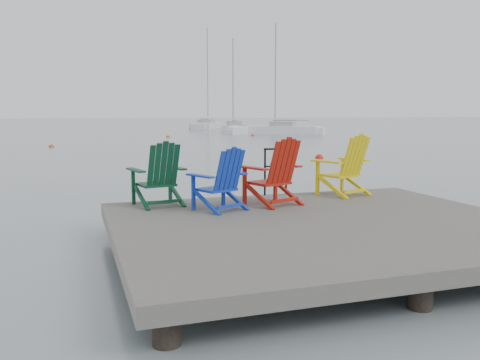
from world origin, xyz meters
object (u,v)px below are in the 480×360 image
object	(u,v)px
chair_yellow	(346,165)
chair_green	(159,174)
sailboat_near	(234,130)
buoy_b	(51,147)
buoy_c	(168,137)
handrail	(276,167)
sailboat_far	(279,131)
chair_red	(275,172)
buoy_d	(253,136)
sailboat_mid	(207,126)
buoy_a	(319,158)
chair_blue	(221,179)

from	to	relation	value
chair_yellow	chair_green	bearing A→B (deg)	160.01
chair_green	sailboat_near	size ratio (longest dim) A/B	0.11
chair_green	sailboat_near	xyz separation A→B (m)	(14.47, 41.47, -0.69)
buoy_b	buoy_c	xyz separation A→B (m)	(9.01, 10.21, 0.00)
handrail	sailboat_far	size ratio (longest dim) A/B	0.08
chair_red	buoy_d	size ratio (longest dim) A/B	3.54
sailboat_mid	buoy_a	distance (m)	45.65
sailboat_near	sailboat_mid	bearing A→B (deg)	94.76
chair_green	sailboat_far	xyz separation A→B (m)	(17.77, 37.25, -0.69)
sailboat_near	buoy_b	bearing A→B (deg)	-125.22
sailboat_mid	buoy_a	size ratio (longest dim) A/B	35.02
buoy_c	handrail	bearing A→B (deg)	-96.89
sailboat_far	buoy_a	bearing A→B (deg)	-159.51
buoy_a	handrail	bearing A→B (deg)	-120.65
chair_green	chair_blue	world-z (taller)	chair_green
chair_blue	buoy_d	xyz separation A→B (m)	(13.20, 35.24, -1.01)
chair_green	buoy_a	distance (m)	15.52
chair_yellow	buoy_b	xyz separation A→B (m)	(-6.11, 24.41, -1.08)
buoy_b	sailboat_near	bearing A→B (deg)	45.04
buoy_a	buoy_d	size ratio (longest dim) A/B	1.20
buoy_c	chair_yellow	bearing A→B (deg)	-94.78
chair_yellow	buoy_c	distance (m)	34.76
handrail	buoy_c	distance (m)	34.39
chair_blue	buoy_a	size ratio (longest dim) A/B	2.62
sailboat_mid	buoy_d	world-z (taller)	sailboat_mid
sailboat_far	buoy_d	world-z (taller)	sailboat_far
buoy_a	sailboat_mid	bearing A→B (deg)	81.78
chair_yellow	sailboat_far	distance (m)	39.88
chair_green	buoy_c	size ratio (longest dim) A/B	3.04
chair_blue	chair_red	xyz separation A→B (m)	(0.99, 0.18, 0.06)
buoy_c	buoy_d	world-z (taller)	buoy_c
chair_red	sailboat_mid	distance (m)	59.73
handrail	chair_green	world-z (taller)	chair_green
chair_red	buoy_d	world-z (taller)	chair_red
chair_red	buoy_a	size ratio (longest dim) A/B	2.95
chair_red	buoy_d	bearing A→B (deg)	51.01
handrail	buoy_d	world-z (taller)	handrail
sailboat_far	sailboat_near	bearing A→B (deg)	77.15
sailboat_far	buoy_d	distance (m)	4.59
handrail	buoy_c	xyz separation A→B (m)	(4.12, 34.13, -1.04)
buoy_a	sailboat_near	bearing A→B (deg)	80.01
chair_yellow	sailboat_far	world-z (taller)	sailboat_far
buoy_b	chair_green	bearing A→B (deg)	-83.98
chair_yellow	buoy_a	xyz separation A→B (m)	(5.80, 12.35, -1.08)
chair_red	buoy_a	bearing A→B (deg)	40.12
buoy_b	buoy_d	xyz separation A→B (m)	(16.66, 10.12, 0.00)
buoy_a	chair_green	bearing A→B (deg)	-127.11
buoy_a	buoy_c	distance (m)	22.45
buoy_c	buoy_d	size ratio (longest dim) A/B	1.10
sailboat_far	buoy_d	xyz separation A→B (m)	(-3.68, -2.72, -0.36)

